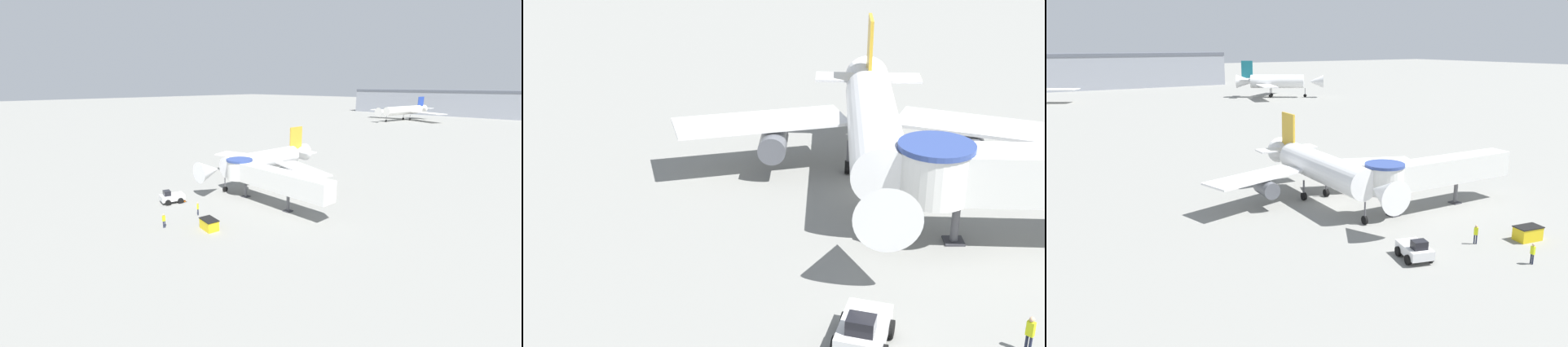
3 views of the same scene
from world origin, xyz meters
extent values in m
plane|color=gray|center=(0.00, 0.00, 0.00)|extent=(800.00, 800.00, 0.00)
cylinder|color=white|center=(0.05, 1.02, 4.03)|extent=(4.35, 16.12, 3.33)
cone|color=white|center=(-0.67, -10.08, 4.03)|extent=(3.55, 3.87, 3.33)
cone|color=white|center=(0.64, 10.14, 4.03)|extent=(3.64, 5.19, 3.33)
cube|color=white|center=(-7.17, 3.75, 3.44)|extent=(12.05, 6.64, 0.22)
cube|color=white|center=(7.55, 2.80, 3.44)|extent=(12.07, 7.88, 0.22)
cube|color=gold|center=(0.62, 9.89, 7.02)|extent=(0.45, 3.21, 4.32)
cube|color=white|center=(0.65, 10.39, 4.61)|extent=(7.90, 2.73, 0.18)
cylinder|color=#565960|center=(-6.32, 2.76, 2.28)|extent=(2.03, 3.31, 1.83)
cylinder|color=#565960|center=(6.58, 1.92, 2.28)|extent=(2.03, 3.31, 1.83)
cylinder|color=#4C4C51|center=(-0.48, -7.07, 1.41)|extent=(0.18, 0.18, 1.91)
cylinder|color=black|center=(-0.48, -7.07, 0.45)|extent=(0.32, 0.91, 0.90)
cylinder|color=#4C4C51|center=(-1.32, 3.11, 1.41)|extent=(0.22, 0.22, 1.91)
cylinder|color=black|center=(-1.32, 3.11, 0.45)|extent=(0.46, 0.92, 0.90)
cylinder|color=#4C4C51|center=(1.67, 2.92, 1.41)|extent=(0.22, 0.22, 1.91)
cylinder|color=black|center=(1.67, 2.92, 0.45)|extent=(0.46, 0.92, 0.90)
cube|color=silver|center=(10.90, -6.91, 4.09)|extent=(17.13, 3.46, 2.80)
cylinder|color=silver|center=(2.40, -6.48, 4.09)|extent=(3.90, 3.90, 2.80)
cylinder|color=navy|center=(2.40, -6.48, 5.64)|extent=(4.10, 4.10, 0.30)
cylinder|color=#56565B|center=(3.76, -6.55, 1.34)|extent=(0.44, 0.44, 2.69)
cube|color=#333338|center=(3.76, -6.55, 0.06)|extent=(1.10, 1.10, 0.12)
cylinder|color=#56565B|center=(12.60, -7.00, 1.34)|extent=(0.44, 0.44, 2.69)
cube|color=#333338|center=(12.60, -7.00, 0.06)|extent=(1.10, 1.10, 0.12)
cube|color=silver|center=(-2.18, -15.87, 0.81)|extent=(2.89, 3.79, 0.79)
cube|color=black|center=(-2.40, -16.60, 1.56)|extent=(1.42, 1.25, 0.71)
cylinder|color=black|center=(-3.42, -16.46, 0.42)|extent=(0.55, 0.89, 0.84)
cylinder|color=black|center=(-1.47, -17.05, 0.42)|extent=(0.55, 0.89, 0.84)
cylinder|color=black|center=(-2.89, -14.69, 0.42)|extent=(0.55, 0.89, 0.84)
cylinder|color=black|center=(-0.93, -15.29, 0.42)|extent=(0.55, 0.89, 0.84)
cube|color=yellow|center=(9.63, -18.31, 0.62)|extent=(2.56, 1.82, 1.24)
cube|color=black|center=(9.63, -18.31, 1.28)|extent=(2.71, 1.92, 0.08)
cube|color=black|center=(-1.03, -14.53, 0.02)|extent=(0.48, 0.48, 0.04)
cone|color=orange|center=(-1.03, -14.53, 0.41)|extent=(0.33, 0.33, 0.75)
cylinder|color=white|center=(-1.03, -14.53, 0.50)|extent=(0.18, 0.18, 0.09)
cube|color=black|center=(10.29, -1.27, 0.02)|extent=(0.50, 0.50, 0.04)
cone|color=orange|center=(10.29, -1.27, 0.43)|extent=(0.35, 0.35, 0.78)
cylinder|color=white|center=(10.29, -1.27, 0.53)|extent=(0.19, 0.19, 0.09)
cylinder|color=#1E2338|center=(4.73, -16.33, 0.44)|extent=(0.13, 0.13, 0.88)
cylinder|color=#1E2338|center=(4.86, -16.46, 0.44)|extent=(0.13, 0.13, 0.88)
cube|color=#D1E019|center=(4.80, -16.40, 1.22)|extent=(0.39, 0.39, 0.69)
sphere|color=tan|center=(4.80, -16.40, 1.69)|extent=(0.24, 0.24, 0.24)
cylinder|color=#1E2338|center=(5.24, -21.88, 0.44)|extent=(0.13, 0.13, 0.87)
cylinder|color=#1E2338|center=(5.26, -21.70, 0.44)|extent=(0.13, 0.13, 0.87)
cube|color=#D1E019|center=(5.25, -21.79, 1.22)|extent=(0.24, 0.37, 0.69)
sphere|color=tan|center=(5.25, -21.79, 1.68)|extent=(0.24, 0.24, 0.24)
cylinder|color=white|center=(52.38, 106.45, 5.25)|extent=(17.17, 13.49, 4.37)
cone|color=white|center=(63.20, 99.21, 5.25)|extent=(6.43, 6.31, 4.37)
cone|color=white|center=(43.74, 112.23, 5.25)|extent=(7.88, 7.28, 4.37)
cube|color=white|center=(45.31, 100.56, 4.48)|extent=(8.09, 14.05, 0.22)
cube|color=white|center=(55.12, 115.23, 4.48)|extent=(13.31, 11.88, 0.22)
cube|color=#19707F|center=(44.01, 112.04, 9.18)|extent=(3.28, 2.30, 5.68)
cube|color=white|center=(43.46, 112.41, 6.01)|extent=(7.22, 8.98, 0.18)
cylinder|color=#4C4C51|center=(60.09, 101.29, 1.81)|extent=(0.18, 0.18, 2.51)
cylinder|color=black|center=(60.09, 101.29, 0.55)|extent=(1.06, 0.83, 1.10)
cylinder|color=#4C4C51|center=(49.44, 106.05, 1.81)|extent=(0.22, 0.22, 2.51)
cylinder|color=black|center=(49.44, 106.05, 0.55)|extent=(1.14, 0.94, 1.10)
cylinder|color=#4C4C51|center=(51.63, 109.32, 1.81)|extent=(0.22, 0.22, 2.51)
cylinder|color=black|center=(51.63, 109.32, 0.55)|extent=(1.14, 0.94, 1.10)
cube|color=white|center=(-14.74, 128.14, 4.11)|extent=(17.69, 13.48, 0.22)
cube|color=gray|center=(-6.55, 175.00, 6.32)|extent=(131.01, 18.20, 12.63)
cube|color=#4C515B|center=(-6.55, 175.00, 13.23)|extent=(131.01, 18.56, 1.20)
camera|label=1|loc=(41.02, -42.33, 17.01)|focal=24.00mm
camera|label=2|loc=(-5.61, -41.90, 19.31)|focal=50.00mm
camera|label=3|loc=(-30.89, -44.59, 17.58)|focal=35.00mm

